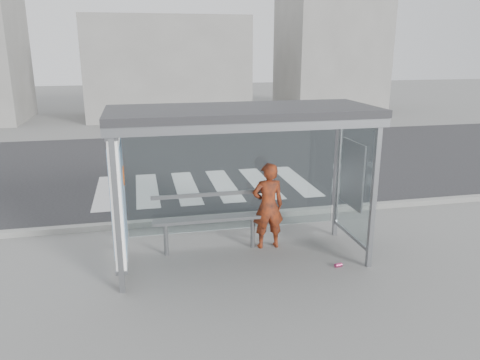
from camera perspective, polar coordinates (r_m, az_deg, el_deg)
The scene contains 10 objects.
ground at distance 8.19m, azimuth 0.31°, elevation -9.66°, with size 80.00×80.00×0.00m, color slate.
road at distance 14.73m, azimuth -5.69°, elevation 1.98°, with size 30.00×10.00×0.01m, color #242427.
curb at distance 9.93m, azimuth -2.17°, elevation -4.59°, with size 30.00×0.18×0.12m, color gray.
crosswalk at distance 12.34m, azimuth -4.29°, elevation -0.77°, with size 5.55×3.00×0.00m.
bus_shelter at distance 7.54m, azimuth -2.53°, elevation 4.00°, with size 4.25×1.65×2.62m.
building_center at distance 25.28m, azimuth -8.95°, elevation 13.41°, with size 8.00×5.00×5.00m, color gray.
building_right at distance 27.35m, azimuth 10.86°, elevation 15.60°, with size 5.00×5.00×7.00m, color gray.
person at distance 8.41m, azimuth 3.43°, elevation -3.16°, with size 0.58×0.38×1.59m, color orange.
bench at distance 8.32m, azimuth -3.73°, elevation -4.72°, with size 2.01×0.33×1.04m.
soda_can at distance 8.09m, azimuth 11.90°, elevation -10.11°, with size 0.07×0.07×0.12m, color #D9407F.
Camera 1 is at (-1.63, -7.20, 3.54)m, focal length 35.00 mm.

